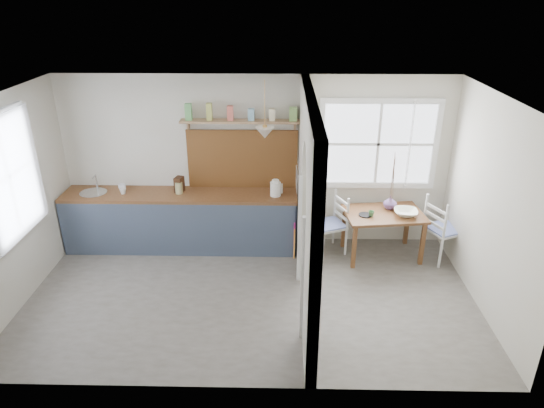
{
  "coord_description": "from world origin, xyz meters",
  "views": [
    {
      "loc": [
        0.39,
        -5.31,
        3.72
      ],
      "look_at": [
        0.27,
        0.34,
        1.17
      ],
      "focal_mm": 32.0,
      "sensor_mm": 36.0,
      "label": 1
    }
  ],
  "objects_px": {
    "dining_table": "(382,234)",
    "kettle": "(276,188)",
    "vase": "(390,202)",
    "chair_left": "(329,224)",
    "chair_right": "(444,228)"
  },
  "relations": [
    {
      "from": "chair_left",
      "to": "vase",
      "type": "distance_m",
      "value": 0.95
    },
    {
      "from": "dining_table",
      "to": "chair_right",
      "type": "relative_size",
      "value": 1.13
    },
    {
      "from": "chair_right",
      "to": "kettle",
      "type": "height_order",
      "value": "kettle"
    },
    {
      "from": "kettle",
      "to": "vase",
      "type": "distance_m",
      "value": 1.71
    },
    {
      "from": "chair_left",
      "to": "dining_table",
      "type": "bearing_deg",
      "value": 60.09
    },
    {
      "from": "chair_left",
      "to": "kettle",
      "type": "bearing_deg",
      "value": -116.03
    },
    {
      "from": "chair_left",
      "to": "chair_right",
      "type": "relative_size",
      "value": 0.93
    },
    {
      "from": "chair_left",
      "to": "chair_right",
      "type": "bearing_deg",
      "value": 60.88
    },
    {
      "from": "chair_left",
      "to": "vase",
      "type": "height_order",
      "value": "chair_left"
    },
    {
      "from": "chair_left",
      "to": "vase",
      "type": "xyz_separation_m",
      "value": [
        0.89,
        0.05,
        0.34
      ]
    },
    {
      "from": "dining_table",
      "to": "kettle",
      "type": "xyz_separation_m",
      "value": [
        -1.59,
        0.14,
        0.67
      ]
    },
    {
      "from": "vase",
      "to": "kettle",
      "type": "bearing_deg",
      "value": -179.84
    },
    {
      "from": "dining_table",
      "to": "vase",
      "type": "distance_m",
      "value": 0.49
    },
    {
      "from": "dining_table",
      "to": "chair_right",
      "type": "bearing_deg",
      "value": -12.45
    },
    {
      "from": "chair_left",
      "to": "vase",
      "type": "bearing_deg",
      "value": 70.18
    }
  ]
}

